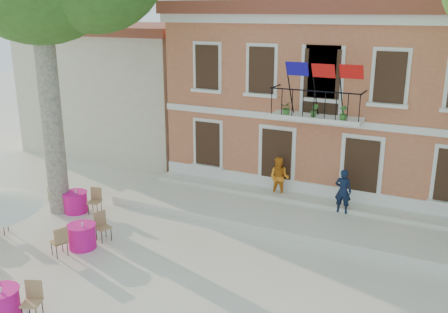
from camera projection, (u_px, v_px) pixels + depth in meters
ground at (189, 263)px, 14.64m from camera, size 90.00×90.00×0.00m
main_building at (347, 92)px, 21.26m from camera, size 13.50×9.59×7.50m
neighbor_west at (141, 85)px, 27.26m from camera, size 9.40×9.40×6.40m
terrace at (302, 217)px, 17.50m from camera, size 14.00×3.40×0.30m
pedestrian_navy at (343, 191)px, 17.33m from camera, size 0.58×0.38×1.59m
pedestrian_orange at (279, 178)px, 18.70m from camera, size 0.80×0.64×1.58m
cafe_table_0 at (82, 235)px, 15.48m from camera, size 1.06×1.95×0.95m
cafe_table_1 at (1, 303)px, 11.91m from camera, size 1.86×1.73×0.95m
cafe_table_3 at (75, 201)px, 18.24m from camera, size 1.96×0.92×0.95m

